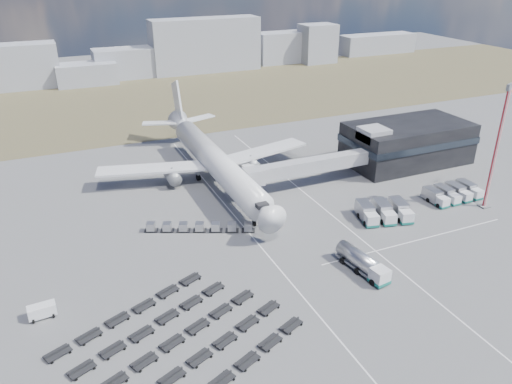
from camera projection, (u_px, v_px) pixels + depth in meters
name	position (u px, v px, depth m)	size (l,w,h in m)	color
ground	(274.00, 248.00, 88.60)	(420.00, 420.00, 0.00)	#565659
grass_strip	(143.00, 100.00, 179.63)	(420.00, 90.00, 0.01)	#46402A
lane_markings	(314.00, 230.00, 94.61)	(47.12, 110.00, 0.01)	silver
terminal	(407.00, 142.00, 123.46)	(30.40, 16.40, 11.00)	black
jet_bridge	(300.00, 168.00, 109.08)	(30.30, 3.80, 7.05)	#939399
airliner	(213.00, 159.00, 113.12)	(51.59, 64.53, 17.62)	silver
skyline	(113.00, 59.00, 206.07)	(324.44, 24.39, 24.81)	#90939D
fuel_tanker	(363.00, 263.00, 81.34)	(4.06, 10.80, 3.41)	silver
pushback_tug	(275.00, 220.00, 96.33)	(3.50, 1.97, 1.55)	silver
utility_van	(42.00, 311.00, 71.28)	(3.83, 1.73, 2.08)	silver
catering_truck	(244.00, 169.00, 117.23)	(3.70, 7.04, 3.08)	silver
service_trucks_near	(384.00, 211.00, 97.93)	(11.02, 9.31, 2.91)	silver
service_trucks_far	(453.00, 193.00, 105.95)	(11.60, 6.50, 2.56)	silver
uld_row	(200.00, 227.00, 93.58)	(19.61, 9.78, 1.61)	black
baggage_dollies	(174.00, 344.00, 66.11)	(35.11, 30.70, 0.81)	black
floodlight_mast	(496.00, 148.00, 97.78)	(2.42, 1.98, 25.62)	red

